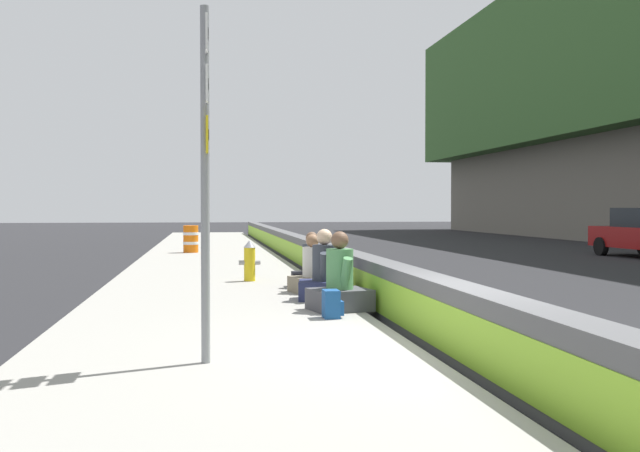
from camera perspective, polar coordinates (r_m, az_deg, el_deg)
The scene contains 11 objects.
ground_plane at distance 8.63m, azimuth 10.76°, elevation -10.07°, with size 160.00×160.00×0.00m, color #232326.
sidewalk_strip at distance 8.14m, azimuth -7.40°, elevation -10.26°, with size 80.00×4.40×0.14m, color gray.
jersey_barrier at distance 8.56m, azimuth 10.75°, elevation -7.28°, with size 76.00×0.45×0.85m.
route_sign_post at distance 7.62m, azimuth -8.74°, elevation 5.30°, with size 0.44×0.09×3.60m.
fire_hydrant at distance 16.04m, azimuth -5.41°, elevation -2.62°, with size 0.26×0.46×0.88m.
seated_person_foreground at distance 11.46m, azimuth 1.52°, elevation -4.57°, with size 0.92×1.01×1.21m.
seated_person_middle at distance 12.76m, azimuth 0.34°, elevation -3.97°, with size 0.87×0.97×1.21m.
seated_person_rear at distance 13.89m, azimuth -0.59°, elevation -3.69°, with size 0.81×0.89×1.08m.
seated_person_far at distance 14.80m, azimuth -0.63°, elevation -3.36°, with size 0.71×0.82×1.10m.
backpack at distance 10.68m, azimuth 0.92°, elevation -6.01°, with size 0.32×0.28×0.40m.
construction_barrel at distance 26.52m, azimuth -9.85°, elevation -0.98°, with size 0.54×0.54×0.95m.
Camera 1 is at (-7.97, 2.84, 1.71)m, focal length 41.84 mm.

